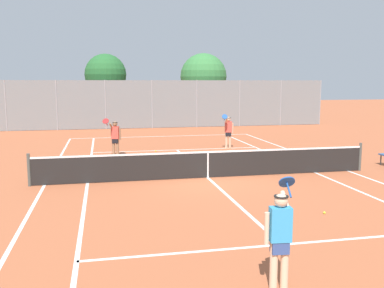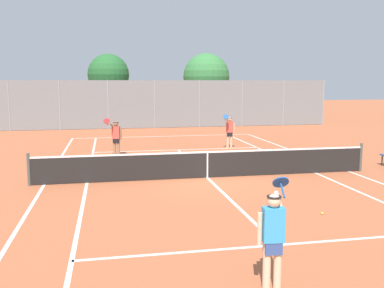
% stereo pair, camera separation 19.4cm
% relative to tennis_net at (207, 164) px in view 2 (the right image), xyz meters
% --- Properties ---
extents(ground_plane, '(120.00, 120.00, 0.00)m').
position_rel_tennis_net_xyz_m(ground_plane, '(0.00, 0.00, -0.51)').
color(ground_plane, '#B25B38').
extents(court_line_markings, '(11.10, 23.90, 0.01)m').
position_rel_tennis_net_xyz_m(court_line_markings, '(0.00, 0.00, -0.51)').
color(court_line_markings, silver).
rests_on(court_line_markings, ground).
extents(tennis_net, '(12.00, 0.10, 1.07)m').
position_rel_tennis_net_xyz_m(tennis_net, '(0.00, 0.00, 0.00)').
color(tennis_net, '#474C47').
rests_on(tennis_net, ground).
extents(player_near_side, '(0.72, 0.72, 1.77)m').
position_rel_tennis_net_xyz_m(player_near_side, '(-0.84, -8.17, 0.42)').
color(player_near_side, beige).
rests_on(player_near_side, ground).
extents(player_far_left, '(0.82, 0.70, 1.77)m').
position_rel_tennis_net_xyz_m(player_far_left, '(-3.04, 5.03, 0.42)').
color(player_far_left, '#936B4C').
rests_on(player_far_left, ground).
extents(player_far_right, '(0.74, 0.72, 1.77)m').
position_rel_tennis_net_xyz_m(player_far_right, '(2.65, 6.39, 0.42)').
color(player_far_right, '#D8A884').
rests_on(player_far_right, ground).
extents(loose_tennis_ball_0, '(0.07, 0.07, 0.07)m').
position_rel_tennis_net_xyz_m(loose_tennis_ball_0, '(1.92, -4.67, -0.48)').
color(loose_tennis_ball_0, '#D1DB33').
rests_on(loose_tennis_ball_0, ground).
extents(loose_tennis_ball_1, '(0.07, 0.07, 0.07)m').
position_rel_tennis_net_xyz_m(loose_tennis_ball_1, '(-4.82, 3.23, -0.48)').
color(loose_tennis_ball_1, '#D1DB33').
rests_on(loose_tennis_ball_1, ground).
extents(loose_tennis_ball_2, '(0.07, 0.07, 0.07)m').
position_rel_tennis_net_xyz_m(loose_tennis_ball_2, '(-1.10, 6.05, -0.48)').
color(loose_tennis_ball_2, '#D1DB33').
rests_on(loose_tennis_ball_2, ground).
extents(back_fence, '(26.81, 0.08, 3.50)m').
position_rel_tennis_net_xyz_m(back_fence, '(0.00, 16.88, 1.24)').
color(back_fence, gray).
rests_on(back_fence, ground).
extents(tree_behind_left, '(3.21, 3.21, 5.53)m').
position_rel_tennis_net_xyz_m(tree_behind_left, '(-3.34, 20.08, 3.30)').
color(tree_behind_left, brown).
rests_on(tree_behind_left, ground).
extents(tree_behind_right, '(3.86, 3.86, 5.73)m').
position_rel_tennis_net_xyz_m(tree_behind_right, '(4.73, 20.78, 3.14)').
color(tree_behind_right, brown).
rests_on(tree_behind_right, ground).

